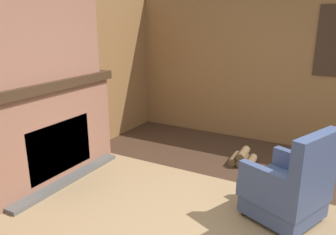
{
  "coord_description": "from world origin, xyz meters",
  "views": [
    {
      "loc": [
        0.71,
        -2.65,
        1.94
      ],
      "look_at": [
        -0.97,
        0.43,
        0.9
      ],
      "focal_mm": 35.0,
      "sensor_mm": 36.0,
      "label": 1
    }
  ],
  "objects_px": {
    "storage_case": "(84,67)",
    "decorative_plate_on_mantel": "(34,71)",
    "armchair": "(289,189)",
    "firewood_stack": "(243,158)"
  },
  "relations": [
    {
      "from": "armchair",
      "to": "decorative_plate_on_mantel",
      "type": "height_order",
      "value": "decorative_plate_on_mantel"
    },
    {
      "from": "armchair",
      "to": "firewood_stack",
      "type": "bearing_deg",
      "value": -32.68
    },
    {
      "from": "firewood_stack",
      "to": "storage_case",
      "type": "xyz_separation_m",
      "value": [
        -2.09,
        -0.81,
        1.25
      ]
    },
    {
      "from": "armchair",
      "to": "decorative_plate_on_mantel",
      "type": "bearing_deg",
      "value": 32.72
    },
    {
      "from": "storage_case",
      "to": "decorative_plate_on_mantel",
      "type": "relative_size",
      "value": 1.24
    },
    {
      "from": "firewood_stack",
      "to": "decorative_plate_on_mantel",
      "type": "distance_m",
      "value": 2.96
    },
    {
      "from": "armchair",
      "to": "decorative_plate_on_mantel",
      "type": "relative_size",
      "value": 4.47
    },
    {
      "from": "armchair",
      "to": "storage_case",
      "type": "relative_size",
      "value": 3.59
    },
    {
      "from": "firewood_stack",
      "to": "decorative_plate_on_mantel",
      "type": "xyz_separation_m",
      "value": [
        -2.11,
        -1.63,
        1.3
      ]
    },
    {
      "from": "decorative_plate_on_mantel",
      "to": "armchair",
      "type": "bearing_deg",
      "value": 9.59
    }
  ]
}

